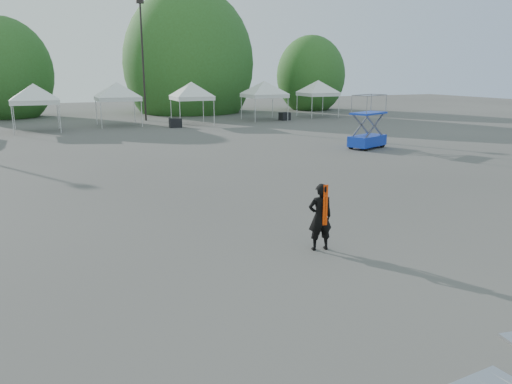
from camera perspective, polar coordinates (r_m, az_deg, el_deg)
name	(u,v)px	position (r m, az deg, el deg)	size (l,w,h in m)	color
ground	(280,234)	(13.30, 2.78, -4.81)	(120.00, 120.00, 0.00)	#474442
light_pole_east	(143,54)	(44.14, -12.84, 15.12)	(0.60, 0.25, 9.80)	black
tree_mid_w	(3,73)	(51.32, -26.95, 11.99)	(4.16, 4.16, 6.33)	#382314
tree_mid_e	(189,64)	(52.36, -7.69, 14.33)	(5.12, 5.12, 7.79)	#382314
tree_far_e	(311,76)	(55.63, 6.27, 13.08)	(3.84, 3.84, 5.84)	#382314
tent_d	(33,87)	(38.39, -24.10, 10.86)	(4.44, 4.44, 3.88)	silver
tent_e	(117,86)	(40.48, -15.62, 11.62)	(4.51, 4.51, 3.88)	silver
tent_f	(191,85)	(40.25, -7.39, 11.99)	(4.14, 4.14, 3.88)	silver
tent_g	(264,84)	(43.63, 0.96, 12.24)	(4.58, 4.58, 3.88)	silver
tent_h	(318,83)	(46.74, 7.12, 12.24)	(4.22, 4.22, 3.88)	silver
man	(320,217)	(12.02, 7.34, -2.84)	(0.65, 0.48, 1.64)	black
scissor_lift	(368,122)	(28.31, 12.69, 7.86)	(2.53, 1.91, 2.93)	#0B3795
crate_mid	(175,123)	(38.46, -9.19, 7.81)	(0.89, 0.69, 0.69)	black
crate_east	(285,116)	(43.73, 3.30, 8.64)	(0.86, 0.67, 0.67)	black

